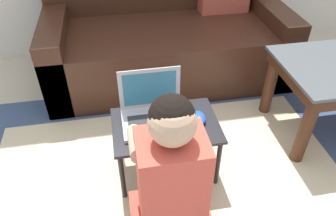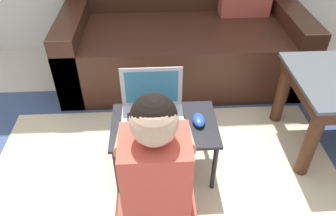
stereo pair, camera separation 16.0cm
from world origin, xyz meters
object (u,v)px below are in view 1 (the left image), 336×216
couch (167,38)px  laptop (153,114)px  computer_mouse (199,117)px  laptop_desk (166,130)px  person_seated (171,190)px

couch → laptop: 0.99m
couch → computer_mouse: bearing=-91.0°
couch → laptop: couch is taller
laptop_desk → computer_mouse: computer_mouse is taller
laptop_desk → laptop: size_ratio=1.71×
computer_mouse → person_seated: size_ratio=0.13×
laptop_desk → laptop: 0.11m
laptop_desk → person_seated: 0.41m
person_seated → computer_mouse: bearing=61.5°
laptop_desk → laptop: bearing=141.3°
laptop_desk → person_seated: size_ratio=0.67×
couch → computer_mouse: size_ratio=16.71×
couch → laptop_desk: couch is taller
laptop → laptop_desk: bearing=-38.7°
person_seated → laptop_desk: bearing=83.1°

